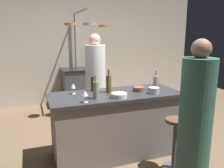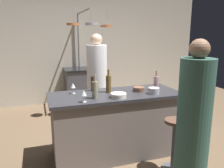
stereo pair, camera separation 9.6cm
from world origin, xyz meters
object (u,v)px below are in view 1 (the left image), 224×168
bar_stool_right (175,142)px  wine_glass_near_right_guest (73,86)px  wine_bottle_amber (109,84)px  mixing_bowl_ceramic (119,95)px  pepper_mill (93,84)px  wine_bottle_white (96,90)px  guest_right (195,124)px  wine_bottle_rose (156,83)px  wine_glass_near_left_guest (85,94)px  mixing_bowl_steel (154,90)px  stove_range (79,87)px  mixing_bowl_wooden (139,89)px  chef (96,85)px

bar_stool_right → wine_glass_near_right_guest: bearing=144.4°
wine_bottle_amber → mixing_bowl_ceramic: size_ratio=1.59×
pepper_mill → wine_bottle_white: size_ratio=0.69×
pepper_mill → guest_right: bearing=-57.8°
pepper_mill → wine_bottle_rose: bearing=-16.6°
guest_right → wine_bottle_rose: bearing=84.7°
wine_bottle_rose → wine_glass_near_right_guest: bearing=170.8°
wine_bottle_rose → mixing_bowl_ceramic: size_ratio=1.42×
wine_glass_near_left_guest → mixing_bowl_steel: size_ratio=0.97×
guest_right → pepper_mill: bearing=122.2°
wine_bottle_rose → wine_bottle_amber: wine_bottle_amber is taller
stove_range → bar_stool_right: stove_range is taller
bar_stool_right → wine_glass_near_right_guest: (-1.11, 0.79, 0.63)m
mixing_bowl_wooden → wine_glass_near_left_guest: bearing=-161.9°
guest_right → wine_bottle_white: bearing=135.2°
bar_stool_right → guest_right: 0.54m
wine_glass_near_left_guest → mixing_bowl_ceramic: wine_glass_near_left_guest is taller
bar_stool_right → pepper_mill: pepper_mill is taller
mixing_bowl_ceramic → wine_bottle_amber: bearing=97.9°
mixing_bowl_ceramic → mixing_bowl_wooden: bearing=29.4°
wine_bottle_amber → mixing_bowl_steel: wine_bottle_amber is taller
mixing_bowl_wooden → wine_bottle_white: bearing=-166.4°
wine_bottle_rose → mixing_bowl_ceramic: 0.68m
stove_range → wine_bottle_rose: (0.61, -2.47, 0.56)m
mixing_bowl_wooden → wine_bottle_amber: bearing=170.2°
wine_glass_near_left_guest → mixing_bowl_steel: bearing=5.0°
wine_glass_near_right_guest → mixing_bowl_ceramic: 0.65m
wine_bottle_rose → wine_bottle_amber: (-0.68, 0.10, 0.02)m
wine_glass_near_right_guest → stove_range: bearing=76.4°
pepper_mill → wine_glass_near_right_guest: pepper_mill is taller
mixing_bowl_wooden → mixing_bowl_steel: bearing=-54.4°
mixing_bowl_wooden → mixing_bowl_ceramic: bearing=-150.6°
stove_range → wine_glass_near_right_guest: wine_glass_near_right_guest is taller
stove_range → chef: chef is taller
pepper_mill → wine_glass_near_right_guest: size_ratio=1.44×
pepper_mill → wine_glass_near_left_guest: pepper_mill is taller
pepper_mill → mixing_bowl_ceramic: bearing=-63.3°
wine_bottle_rose → wine_glass_near_left_guest: 1.13m
wine_bottle_amber → mixing_bowl_steel: bearing=-25.1°
stove_range → wine_glass_near_right_guest: size_ratio=6.10×
mixing_bowl_steel → pepper_mill: bearing=150.4°
wine_bottle_white → mixing_bowl_wooden: wine_bottle_white is taller
wine_bottle_white → mixing_bowl_ceramic: 0.31m
mixing_bowl_ceramic → wine_glass_near_right_guest: bearing=143.7°
stove_range → pepper_mill: bearing=-96.7°
wine_bottle_rose → wine_bottle_white: bearing=-171.5°
guest_right → wine_bottle_rose: guest_right is taller
wine_bottle_rose → wine_glass_near_left_guest: size_ratio=1.97×
pepper_mill → wine_bottle_white: wine_bottle_white is taller
wine_bottle_rose → mixing_bowl_ceramic: wine_bottle_rose is taller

